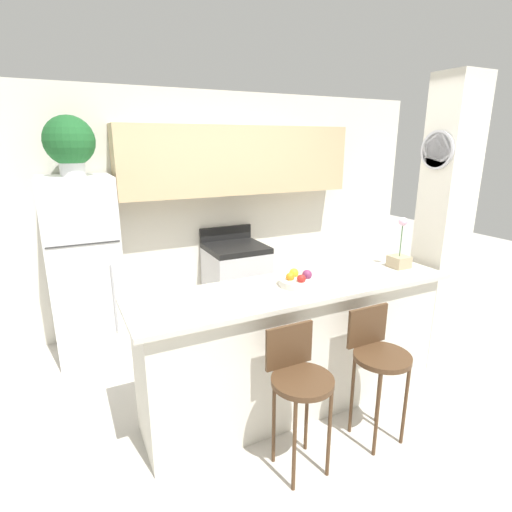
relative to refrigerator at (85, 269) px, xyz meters
The scene contains 11 objects.
ground_plane 2.26m from the refrigerator, 49.76° to the right, with size 14.00×14.00×0.00m, color beige.
wall_back 1.65m from the refrigerator, 11.26° to the left, with size 5.60×0.38×2.55m.
pillar_right 3.27m from the refrigerator, 29.69° to the right, with size 0.38×0.32×2.55m.
counter_bar 2.12m from the refrigerator, 49.76° to the right, with size 2.46×0.65×1.00m.
refrigerator is the anchor object (origin of this frame).
stove_range 1.61m from the refrigerator, ahead, with size 0.63×0.63×1.07m.
bar_stool_left 2.39m from the refrigerator, 64.18° to the right, with size 0.38×0.38×0.93m.
bar_stool_right 2.72m from the refrigerator, 52.13° to the right, with size 0.38×0.38×0.93m.
potted_plant_on_fridge 1.15m from the refrigerator, 116.55° to the left, with size 0.43×0.43×0.52m.
orchid_vase 2.85m from the refrigerator, 34.06° to the right, with size 0.15×0.15×0.42m.
fruit_bowl 2.10m from the refrigerator, 49.43° to the right, with size 0.30×0.30×0.11m.
Camera 1 is at (-1.49, -2.34, 2.02)m, focal length 28.00 mm.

